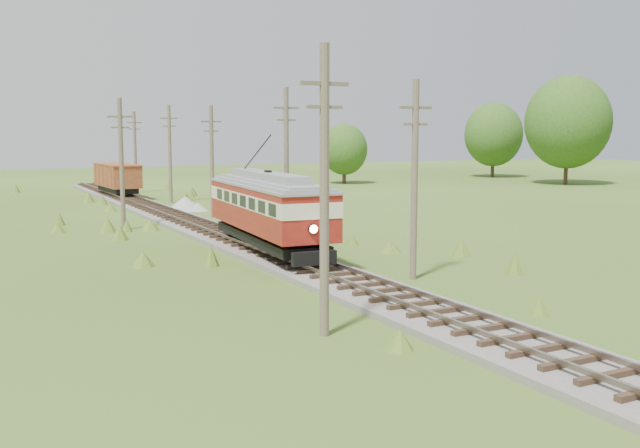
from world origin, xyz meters
TOP-DOWN VIEW (x-y plane):
  - railbed_main at (0.00, 34.00)m, footprint 3.60×96.00m
  - streetcar at (-0.00, 26.26)m, footprint 3.91×12.63m
  - gondola at (0.00, 63.94)m, footprint 3.09×8.60m
  - gravel_pile at (2.76, 49.86)m, footprint 3.23×3.42m
  - utility_pole_r_2 at (3.30, 18.00)m, footprint 1.60×0.30m
  - utility_pole_r_3 at (3.20, 31.00)m, footprint 1.60×0.30m
  - utility_pole_r_4 at (3.00, 44.00)m, footprint 1.60×0.30m
  - utility_pole_r_5 at (3.40, 57.00)m, footprint 1.60×0.30m
  - utility_pole_r_6 at (3.20, 70.00)m, footprint 1.60×0.30m
  - utility_pole_l_a at (-4.20, 12.00)m, footprint 1.60×0.30m
  - utility_pole_l_b at (-4.50, 40.00)m, footprint 1.60×0.30m
  - tree_right_4 at (54.00, 58.00)m, footprint 10.50×10.50m
  - tree_right_5 at (56.00, 74.00)m, footprint 8.40×8.40m
  - tree_mid_b at (30.00, 72.00)m, footprint 5.88×5.88m

SIDE VIEW (x-z plane):
  - railbed_main at x=0.00m, z-range -0.09..0.48m
  - gravel_pile at x=2.76m, z-range -0.04..1.14m
  - gondola at x=0.00m, z-range 0.67..3.50m
  - streetcar at x=0.00m, z-range -0.21..5.51m
  - utility_pole_r_4 at x=3.00m, z-range 0.12..8.52m
  - tree_mid_b at x=30.00m, z-range 0.54..8.12m
  - utility_pole_r_2 at x=3.30m, z-range 0.12..8.72m
  - utility_pole_l_b at x=-4.50m, z-range 0.12..8.72m
  - utility_pole_r_6 at x=3.20m, z-range 0.12..8.82m
  - utility_pole_r_5 at x=3.40m, z-range 0.13..9.03m
  - utility_pole_r_3 at x=3.20m, z-range 0.13..9.13m
  - utility_pole_l_a at x=-4.20m, z-range 0.13..9.13m
  - tree_right_5 at x=56.00m, z-range 0.78..11.60m
  - tree_right_4 at x=54.00m, z-range 0.98..14.51m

